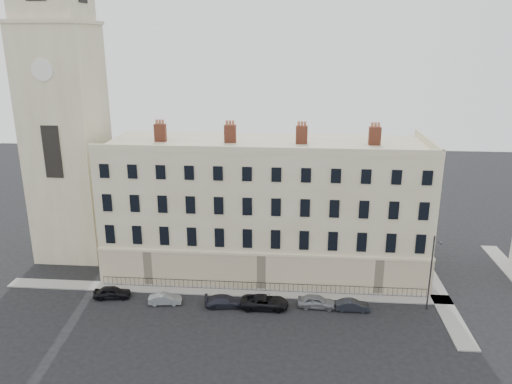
{
  "coord_description": "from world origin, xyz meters",
  "views": [
    {
      "loc": [
        -2.51,
        -42.97,
        26.19
      ],
      "look_at": [
        -6.92,
        10.0,
        9.85
      ],
      "focal_mm": 35.0,
      "sensor_mm": 36.0,
      "label": 1
    }
  ],
  "objects_px": {
    "car_a": "(112,292)",
    "streetlamp": "(431,270)",
    "car_d": "(265,302)",
    "car_b": "(165,299)",
    "car_e": "(317,302)",
    "car_c": "(225,301)",
    "car_f": "(352,305)"
  },
  "relations": [
    {
      "from": "car_a",
      "to": "streetlamp",
      "type": "xyz_separation_m",
      "value": [
        32.55,
        0.28,
        3.78
      ]
    },
    {
      "from": "car_d",
      "to": "streetlamp",
      "type": "height_order",
      "value": "streetlamp"
    },
    {
      "from": "car_b",
      "to": "car_e",
      "type": "bearing_deg",
      "value": -94.98
    },
    {
      "from": "car_c",
      "to": "car_f",
      "type": "height_order",
      "value": "car_c"
    },
    {
      "from": "car_e",
      "to": "streetlamp",
      "type": "height_order",
      "value": "streetlamp"
    },
    {
      "from": "car_c",
      "to": "car_f",
      "type": "distance_m",
      "value": 12.9
    },
    {
      "from": "car_c",
      "to": "car_e",
      "type": "distance_m",
      "value": 9.35
    },
    {
      "from": "car_c",
      "to": "car_f",
      "type": "bearing_deg",
      "value": -95.75
    },
    {
      "from": "car_d",
      "to": "car_c",
      "type": "bearing_deg",
      "value": 89.41
    },
    {
      "from": "car_b",
      "to": "car_a",
      "type": "bearing_deg",
      "value": 75.51
    },
    {
      "from": "car_c",
      "to": "streetlamp",
      "type": "bearing_deg",
      "value": -94.05
    },
    {
      "from": "car_e",
      "to": "car_f",
      "type": "distance_m",
      "value": 3.58
    },
    {
      "from": "car_b",
      "to": "car_e",
      "type": "distance_m",
      "value": 15.56
    },
    {
      "from": "car_a",
      "to": "car_f",
      "type": "height_order",
      "value": "car_a"
    },
    {
      "from": "car_d",
      "to": "car_f",
      "type": "relative_size",
      "value": 1.4
    },
    {
      "from": "car_c",
      "to": "car_d",
      "type": "relative_size",
      "value": 0.86
    },
    {
      "from": "car_a",
      "to": "car_c",
      "type": "height_order",
      "value": "car_a"
    },
    {
      "from": "car_a",
      "to": "car_f",
      "type": "bearing_deg",
      "value": -99.24
    },
    {
      "from": "car_a",
      "to": "car_e",
      "type": "bearing_deg",
      "value": -98.6
    },
    {
      "from": "car_e",
      "to": "car_a",
      "type": "bearing_deg",
      "value": 92.71
    },
    {
      "from": "car_b",
      "to": "streetlamp",
      "type": "relative_size",
      "value": 0.42
    },
    {
      "from": "car_e",
      "to": "car_f",
      "type": "height_order",
      "value": "car_e"
    },
    {
      "from": "car_b",
      "to": "car_d",
      "type": "bearing_deg",
      "value": -96.9
    },
    {
      "from": "car_c",
      "to": "car_e",
      "type": "xyz_separation_m",
      "value": [
        9.33,
        0.58,
        0.07
      ]
    },
    {
      "from": "car_a",
      "to": "streetlamp",
      "type": "height_order",
      "value": "streetlamp"
    },
    {
      "from": "car_a",
      "to": "streetlamp",
      "type": "bearing_deg",
      "value": -97.62
    },
    {
      "from": "car_e",
      "to": "streetlamp",
      "type": "bearing_deg",
      "value": -84.42
    },
    {
      "from": "car_a",
      "to": "car_b",
      "type": "bearing_deg",
      "value": -105.49
    },
    {
      "from": "car_d",
      "to": "car_a",
      "type": "bearing_deg",
      "value": 86.26
    },
    {
      "from": "car_b",
      "to": "car_d",
      "type": "distance_m",
      "value": 10.3
    },
    {
      "from": "car_a",
      "to": "car_d",
      "type": "relative_size",
      "value": 0.79
    },
    {
      "from": "car_d",
      "to": "streetlamp",
      "type": "bearing_deg",
      "value": -87.67
    }
  ]
}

